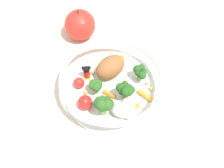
{
  "coord_description": "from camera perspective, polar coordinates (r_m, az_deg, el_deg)",
  "views": [
    {
      "loc": [
        -0.02,
        -0.36,
        0.57
      ],
      "look_at": [
        0.0,
        -0.01,
        0.03
      ],
      "focal_mm": 47.68,
      "sensor_mm": 36.0,
      "label": 1
    }
  ],
  "objects": [
    {
      "name": "ground_plane",
      "position": [
        0.68,
        -0.13,
        -0.47
      ],
      "size": [
        2.4,
        2.4,
        0.0
      ],
      "primitive_type": "plane",
      "color": "silver"
    },
    {
      "name": "food_container",
      "position": [
        0.64,
        -0.0,
        -0.26
      ],
      "size": [
        0.22,
        0.22,
        0.07
      ],
      "color": "white",
      "rests_on": "ground_plane"
    },
    {
      "name": "loose_apple",
      "position": [
        0.75,
        -6.17,
        11.21
      ],
      "size": [
        0.08,
        0.08,
        0.09
      ],
      "color": "red",
      "rests_on": "ground_plane"
    }
  ]
}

